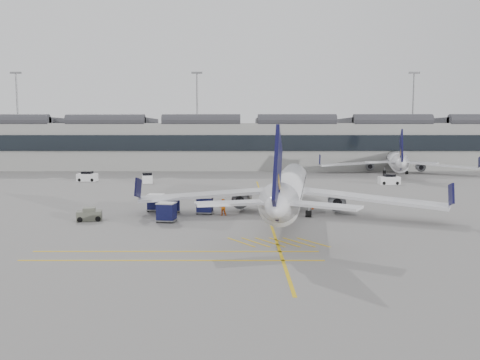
{
  "coord_description": "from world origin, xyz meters",
  "views": [
    {
      "loc": [
        6.94,
        -45.15,
        9.23
      ],
      "look_at": [
        6.93,
        4.61,
        4.0
      ],
      "focal_mm": 35.0,
      "sensor_mm": 36.0,
      "label": 1
    }
  ],
  "objects_px": {
    "airliner_main": "(288,188)",
    "baggage_cart_a": "(205,205)",
    "ramp_agent_a": "(223,207)",
    "ramp_agent_b": "(223,207)",
    "pushback_tug": "(89,215)",
    "belt_loader": "(274,205)"
  },
  "relations": [
    {
      "from": "airliner_main",
      "to": "pushback_tug",
      "type": "bearing_deg",
      "value": -159.83
    },
    {
      "from": "ramp_agent_a",
      "to": "pushback_tug",
      "type": "relative_size",
      "value": 0.58
    },
    {
      "from": "ramp_agent_b",
      "to": "pushback_tug",
      "type": "relative_size",
      "value": 0.67
    },
    {
      "from": "airliner_main",
      "to": "pushback_tug",
      "type": "height_order",
      "value": "airliner_main"
    },
    {
      "from": "ramp_agent_b",
      "to": "baggage_cart_a",
      "type": "bearing_deg",
      "value": -30.73
    },
    {
      "from": "baggage_cart_a",
      "to": "pushback_tug",
      "type": "xyz_separation_m",
      "value": [
        -11.62,
        -4.08,
        -0.42
      ]
    },
    {
      "from": "ramp_agent_a",
      "to": "ramp_agent_b",
      "type": "bearing_deg",
      "value": -127.34
    },
    {
      "from": "airliner_main",
      "to": "ramp_agent_a",
      "type": "xyz_separation_m",
      "value": [
        -7.23,
        0.13,
        -2.08
      ]
    },
    {
      "from": "airliner_main",
      "to": "ramp_agent_b",
      "type": "relative_size",
      "value": 19.85
    },
    {
      "from": "baggage_cart_a",
      "to": "ramp_agent_b",
      "type": "height_order",
      "value": "baggage_cart_a"
    },
    {
      "from": "belt_loader",
      "to": "pushback_tug",
      "type": "bearing_deg",
      "value": -143.36
    },
    {
      "from": "airliner_main",
      "to": "baggage_cart_a",
      "type": "bearing_deg",
      "value": -170.94
    },
    {
      "from": "ramp_agent_b",
      "to": "belt_loader",
      "type": "bearing_deg",
      "value": -151.09
    },
    {
      "from": "baggage_cart_a",
      "to": "belt_loader",
      "type": "bearing_deg",
      "value": 26.55
    },
    {
      "from": "airliner_main",
      "to": "ramp_agent_a",
      "type": "height_order",
      "value": "airliner_main"
    },
    {
      "from": "ramp_agent_a",
      "to": "pushback_tug",
      "type": "distance_m",
      "value": 14.31
    },
    {
      "from": "baggage_cart_a",
      "to": "ramp_agent_b",
      "type": "relative_size",
      "value": 1.08
    },
    {
      "from": "airliner_main",
      "to": "pushback_tug",
      "type": "distance_m",
      "value": 21.42
    },
    {
      "from": "ramp_agent_a",
      "to": "ramp_agent_b",
      "type": "distance_m",
      "value": 1.13
    },
    {
      "from": "belt_loader",
      "to": "pushback_tug",
      "type": "xyz_separation_m",
      "value": [
        -19.6,
        -6.96,
        0.07
      ]
    },
    {
      "from": "baggage_cart_a",
      "to": "pushback_tug",
      "type": "distance_m",
      "value": 12.32
    },
    {
      "from": "belt_loader",
      "to": "ramp_agent_b",
      "type": "relative_size",
      "value": 2.53
    }
  ]
}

